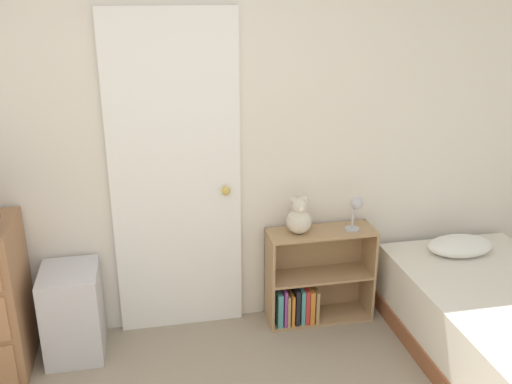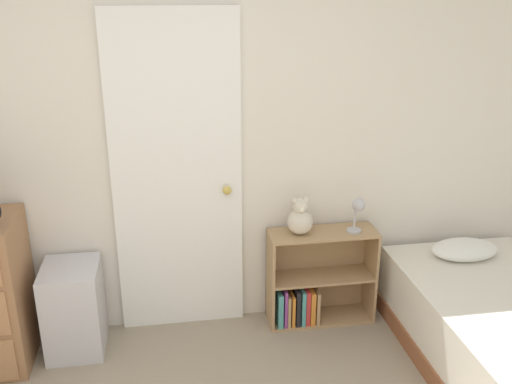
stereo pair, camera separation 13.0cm
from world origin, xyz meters
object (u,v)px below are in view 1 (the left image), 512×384
object	(u,v)px
teddy_bear	(299,217)
desk_lamp	(356,207)
bookshelf	(311,284)
storage_bin	(73,312)

from	to	relation	value
teddy_bear	desk_lamp	bearing A→B (deg)	-5.40
teddy_bear	bookshelf	bearing A→B (deg)	4.94
bookshelf	desk_lamp	xyz separation A→B (m)	(0.27, -0.04, 0.55)
teddy_bear	desk_lamp	xyz separation A→B (m)	(0.37, -0.04, 0.05)
storage_bin	desk_lamp	bearing A→B (deg)	1.17
storage_bin	teddy_bear	distance (m)	1.52
storage_bin	teddy_bear	size ratio (longest dim) A/B	2.26
storage_bin	bookshelf	size ratio (longest dim) A/B	0.80
bookshelf	teddy_bear	xyz separation A→B (m)	(-0.10, -0.01, 0.50)
bookshelf	teddy_bear	distance (m)	0.51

